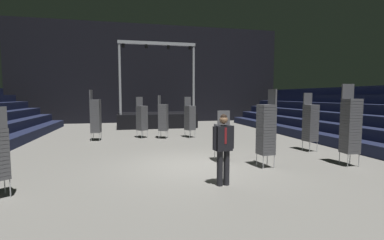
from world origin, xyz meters
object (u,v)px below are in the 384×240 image
(man_with_tie, at_px, (223,145))
(chair_stack_rear_left, at_px, (163,117))
(chair_stack_rear_centre, at_px, (266,129))
(chair_stack_front_left, at_px, (310,122))
(chair_stack_front_right, at_px, (190,117))
(chair_stack_rear_right, at_px, (351,125))
(chair_stack_aisle_left, at_px, (142,117))
(chair_stack_mid_centre, at_px, (96,115))
(chair_stack_mid_left, at_px, (222,136))
(stage_riser, at_px, (156,118))

(man_with_tie, bearing_deg, chair_stack_rear_left, -93.35)
(chair_stack_rear_centre, bearing_deg, chair_stack_front_left, -61.31)
(chair_stack_front_right, height_order, chair_stack_rear_right, chair_stack_rear_right)
(chair_stack_front_right, bearing_deg, chair_stack_aisle_left, -37.30)
(chair_stack_rear_centre, bearing_deg, chair_stack_mid_centre, 36.54)
(chair_stack_front_left, distance_m, chair_stack_mid_centre, 9.71)
(chair_stack_mid_left, relative_size, chair_stack_mid_centre, 0.69)
(man_with_tie, relative_size, chair_stack_mid_centre, 0.71)
(chair_stack_front_left, relative_size, chair_stack_mid_centre, 0.93)
(chair_stack_rear_left, bearing_deg, chair_stack_mid_centre, -68.69)
(chair_stack_rear_right, bearing_deg, chair_stack_front_right, -58.80)
(chair_stack_mid_centre, bearing_deg, chair_stack_front_left, 70.34)
(chair_stack_mid_centre, relative_size, chair_stack_aisle_left, 1.16)
(chair_stack_rear_left, relative_size, chair_stack_rear_centre, 0.93)
(chair_stack_aisle_left, bearing_deg, chair_stack_front_right, 134.38)
(chair_stack_rear_right, height_order, chair_stack_aisle_left, chair_stack_rear_right)
(chair_stack_rear_right, bearing_deg, chair_stack_mid_left, -17.80)
(chair_stack_mid_left, bearing_deg, chair_stack_rear_left, 106.76)
(chair_stack_rear_centre, bearing_deg, chair_stack_mid_left, 40.47)
(chair_stack_front_left, height_order, chair_stack_mid_centre, chair_stack_mid_centre)
(chair_stack_front_left, bearing_deg, chair_stack_rear_right, 75.95)
(chair_stack_rear_right, bearing_deg, stage_riser, -65.45)
(man_with_tie, relative_size, chair_stack_rear_right, 0.68)
(chair_stack_mid_left, xyz_separation_m, chair_stack_rear_right, (3.72, -1.43, 0.42))
(chair_stack_aisle_left, bearing_deg, man_with_tie, 65.04)
(chair_stack_mid_centre, bearing_deg, chair_stack_rear_left, 98.65)
(stage_riser, relative_size, chair_stack_front_right, 2.67)
(chair_stack_rear_left, xyz_separation_m, chair_stack_aisle_left, (-1.06, 0.42, -0.04))
(chair_stack_front_right, xyz_separation_m, chair_stack_mid_left, (-0.08, -5.44, -0.21))
(chair_stack_front_left, bearing_deg, chair_stack_mid_centre, -35.97)
(chair_stack_rear_left, height_order, chair_stack_aisle_left, chair_stack_rear_left)
(chair_stack_front_right, xyz_separation_m, chair_stack_rear_right, (3.64, -6.87, 0.21))
(man_with_tie, distance_m, chair_stack_mid_centre, 8.73)
(chair_stack_mid_left, xyz_separation_m, chair_stack_aisle_left, (-2.38, 5.86, 0.21))
(stage_riser, bearing_deg, chair_stack_rear_left, -91.76)
(chair_stack_rear_left, bearing_deg, chair_stack_front_right, 110.96)
(chair_stack_front_left, relative_size, chair_stack_rear_left, 1.04)
(chair_stack_mid_left, distance_m, chair_stack_rear_left, 5.60)
(stage_riser, xyz_separation_m, chair_stack_mid_centre, (-3.47, -5.67, 0.65))
(chair_stack_front_left, height_order, chair_stack_rear_right, chair_stack_rear_right)
(man_with_tie, relative_size, chair_stack_aisle_left, 0.82)
(chair_stack_front_left, xyz_separation_m, chair_stack_rear_right, (-0.24, -2.30, 0.13))
(stage_riser, distance_m, chair_stack_mid_centre, 6.68)
(stage_riser, xyz_separation_m, chair_stack_front_right, (1.23, -5.65, 0.48))
(stage_riser, bearing_deg, chair_stack_front_right, -77.71)
(chair_stack_mid_left, height_order, chair_stack_mid_centre, chair_stack_mid_centre)
(chair_stack_rear_left, distance_m, chair_stack_rear_centre, 6.91)
(stage_riser, distance_m, chair_stack_front_right, 5.80)
(chair_stack_mid_centre, height_order, chair_stack_rear_right, chair_stack_rear_right)
(chair_stack_mid_centre, relative_size, chair_stack_rear_centre, 1.04)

